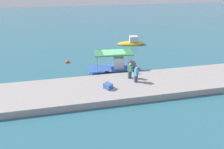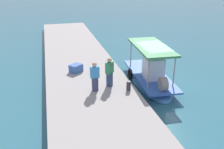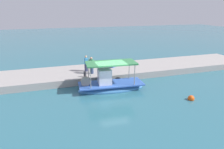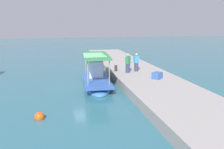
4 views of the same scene
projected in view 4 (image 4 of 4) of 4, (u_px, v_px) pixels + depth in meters
name	position (u px, v px, depth m)	size (l,w,h in m)	color
ground_plane	(89.00, 86.00, 17.20)	(120.00, 120.00, 0.00)	#306979
dock_quay	(144.00, 78.00, 18.15)	(36.00, 4.89, 0.67)	#9F9895
main_fishing_boat	(96.00, 80.00, 17.26)	(6.05, 2.43, 2.84)	#3C7BB7
fisherman_near_bollard	(128.00, 64.00, 18.65)	(0.53, 0.53, 1.68)	navy
fisherman_by_crate	(136.00, 63.00, 19.21)	(0.39, 0.48, 1.64)	#373C5D
mooring_bollard	(116.00, 68.00, 19.36)	(0.24, 0.24, 0.53)	#2D2D33
cargo_crate	(157.00, 76.00, 16.69)	(0.75, 0.60, 0.50)	#3A62A8
marker_buoy	(40.00, 117.00, 11.25)	(0.52, 0.52, 0.52)	#E65213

